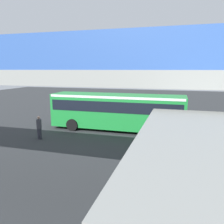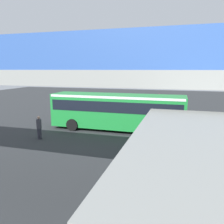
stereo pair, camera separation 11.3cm
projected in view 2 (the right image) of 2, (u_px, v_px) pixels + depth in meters
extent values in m
plane|color=#2D3033|center=(129.00, 129.00, 20.28)|extent=(80.00, 80.00, 0.00)
cube|color=#1E8C38|center=(117.00, 111.00, 19.66)|extent=(11.50, 2.55, 2.86)
cube|color=black|center=(117.00, 105.00, 19.57)|extent=(11.04, 2.59, 0.90)
cube|color=white|center=(117.00, 96.00, 19.42)|extent=(11.27, 2.58, 0.20)
cube|color=black|center=(58.00, 104.00, 21.20)|extent=(0.04, 2.24, 1.20)
cylinder|color=black|center=(72.00, 125.00, 19.71)|extent=(1.04, 0.30, 1.04)
cylinder|color=black|center=(84.00, 119.00, 22.11)|extent=(1.04, 0.30, 1.04)
cylinder|color=black|center=(158.00, 131.00, 17.66)|extent=(1.04, 0.30, 1.04)
cylinder|color=black|center=(161.00, 124.00, 20.06)|extent=(1.04, 0.30, 1.04)
cube|color=black|center=(209.00, 141.00, 13.41)|extent=(4.80, 1.95, 1.86)
cube|color=black|center=(210.00, 135.00, 13.34)|extent=(4.42, 1.98, 0.56)
cylinder|color=black|center=(181.00, 156.00, 13.07)|extent=(0.68, 0.22, 0.68)
cylinder|color=black|center=(180.00, 145.00, 14.91)|extent=(0.68, 0.22, 0.68)
torus|color=black|center=(224.00, 140.00, 15.95)|extent=(0.72, 0.06, 0.72)
cylinder|color=#2D2D38|center=(40.00, 133.00, 17.39)|extent=(0.32, 0.32, 0.85)
cylinder|color=#3F3F47|center=(39.00, 124.00, 17.25)|extent=(0.38, 0.38, 0.70)
sphere|color=tan|center=(39.00, 118.00, 17.16)|extent=(0.22, 0.22, 0.22)
cylinder|color=slate|center=(159.00, 108.00, 23.30)|extent=(0.08, 0.08, 2.80)
cube|color=red|center=(159.00, 97.00, 23.09)|extent=(0.04, 0.60, 0.60)
cube|color=silver|center=(176.00, 127.00, 21.05)|extent=(2.00, 0.20, 0.01)
cube|color=silver|center=(134.00, 124.00, 22.17)|extent=(2.00, 0.20, 0.01)
cube|color=silver|center=(95.00, 121.00, 23.28)|extent=(2.00, 0.20, 0.01)
cube|color=gray|center=(63.00, 77.00, 8.20)|extent=(30.50, 2.60, 0.50)
cube|color=#3359A5|center=(77.00, 56.00, 9.23)|extent=(30.50, 0.08, 1.10)
cube|color=#3359A5|center=(41.00, 51.00, 6.87)|extent=(30.50, 0.08, 1.10)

